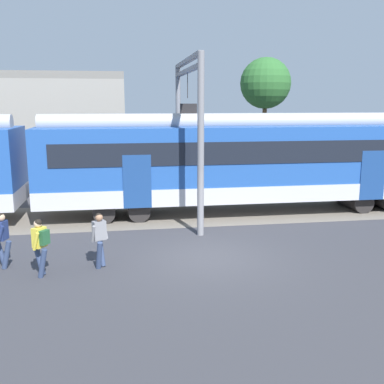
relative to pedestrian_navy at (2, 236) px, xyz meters
The scene contains 6 objects.
ground_plane 6.19m from the pedestrian_navy, ahead, with size 160.00×160.00×0.00m, color #38383D.
pedestrian_navy is the anchor object (origin of this frame).
pedestrian_yellow 1.50m from the pedestrian_navy, 35.60° to the right, with size 0.55×0.67×1.67m.
pedestrian_grey 2.84m from the pedestrian_navy, ahead, with size 0.52×0.71×1.67m.
catenary_gantry 9.05m from the pedestrian_navy, 41.58° to the left, with size 0.24×6.64×6.53m.
street_tree_right 23.90m from the pedestrian_navy, 53.48° to the left, with size 3.65×3.65×7.93m.
Camera 1 is at (-2.57, -13.19, 4.82)m, focal length 42.00 mm.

